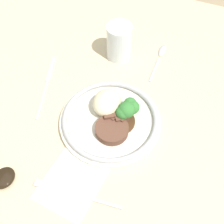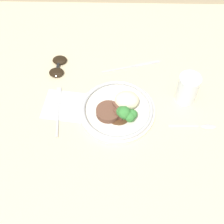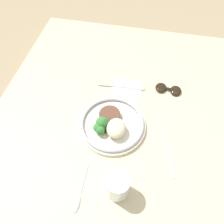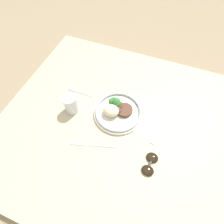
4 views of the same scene
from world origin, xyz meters
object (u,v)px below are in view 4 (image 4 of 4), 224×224
object	(u,v)px
plate	(117,111)
sunglasses	(150,164)
knife	(91,145)
spoon	(75,91)
juice_glass	(71,105)
fork	(155,129)

from	to	relation	value
plate	sunglasses	world-z (taller)	plate
knife	spoon	size ratio (longest dim) A/B	1.40
spoon	plate	bearing A→B (deg)	169.56
juice_glass	fork	world-z (taller)	juice_glass
fork	spoon	world-z (taller)	same
knife	spoon	xyz separation A→B (m)	(0.20, -0.24, 0.00)
plate	juice_glass	size ratio (longest dim) A/B	2.36
sunglasses	juice_glass	bearing A→B (deg)	-12.14
juice_glass	knife	world-z (taller)	juice_glass
plate	fork	xyz separation A→B (m)	(-0.19, 0.02, -0.02)
juice_glass	sunglasses	size ratio (longest dim) A/B	0.94
sunglasses	plate	bearing A→B (deg)	-37.12
spoon	sunglasses	size ratio (longest dim) A/B	1.38
plate	knife	xyz separation A→B (m)	(0.05, 0.20, -0.02)
juice_glass	spoon	bearing A→B (deg)	-68.75
knife	spoon	bearing A→B (deg)	-65.75
plate	juice_glass	bearing A→B (deg)	16.16
plate	fork	world-z (taller)	plate
spoon	sunglasses	world-z (taller)	sunglasses
knife	sunglasses	xyz separation A→B (m)	(-0.26, -0.01, 0.01)
spoon	fork	bearing A→B (deg)	171.32
plate	juice_glass	distance (m)	0.22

